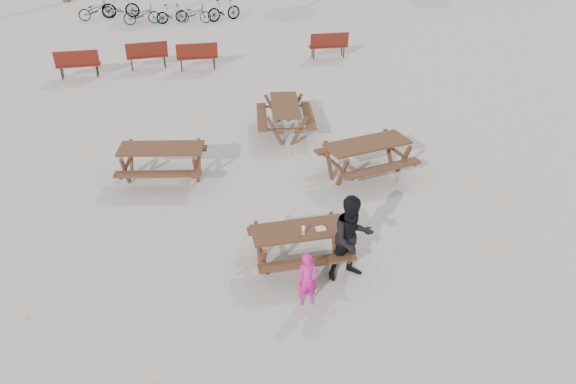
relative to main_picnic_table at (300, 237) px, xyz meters
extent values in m
plane|color=gray|center=(0.00, 0.00, -0.59)|extent=(80.00, 80.00, 0.00)
cube|color=#382114|center=(0.00, 0.00, 0.16)|extent=(1.80, 0.70, 0.05)
cube|color=#382114|center=(0.00, -0.60, -0.14)|extent=(1.80, 0.25, 0.05)
cube|color=#382114|center=(0.00, 0.60, -0.14)|extent=(1.80, 0.25, 0.05)
cylinder|color=#382114|center=(-0.75, -0.30, -0.22)|extent=(0.08, 0.08, 0.73)
cylinder|color=#382114|center=(-0.75, 0.30, -0.22)|extent=(0.08, 0.08, 0.73)
cylinder|color=#382114|center=(0.75, -0.30, -0.22)|extent=(0.08, 0.08, 0.73)
cylinder|color=#382114|center=(0.75, 0.30, -0.22)|extent=(0.08, 0.08, 0.73)
cube|color=white|center=(0.37, -0.10, 0.21)|extent=(0.18, 0.11, 0.03)
ellipsoid|color=tan|center=(0.37, -0.10, 0.25)|extent=(0.14, 0.06, 0.05)
cylinder|color=silver|center=(0.03, -0.16, 0.26)|extent=(0.06, 0.06, 0.15)
cylinder|color=#E0610B|center=(0.03, -0.16, 0.25)|extent=(0.07, 0.07, 0.05)
cylinder|color=white|center=(0.03, -0.16, 0.35)|extent=(0.03, 0.03, 0.02)
imported|color=#BC1774|center=(-0.14, -1.15, -0.07)|extent=(0.38, 0.25, 1.03)
imported|color=black|center=(0.82, -0.59, 0.26)|extent=(0.91, 0.76, 1.69)
imported|color=black|center=(-5.09, 20.92, -0.14)|extent=(1.80, 1.13, 0.89)
imported|color=black|center=(-3.92, 21.00, -0.04)|extent=(1.88, 0.72, 1.10)
imported|color=black|center=(-2.91, 19.48, -0.14)|extent=(1.76, 0.73, 0.90)
imported|color=black|center=(-1.53, 19.39, -0.14)|extent=(1.54, 0.72, 0.89)
imported|color=black|center=(-0.48, 19.24, -0.16)|extent=(1.71, 0.99, 0.85)
imported|color=black|center=(0.96, 19.34, -0.07)|extent=(1.78, 1.03, 1.03)
camera|label=1|loc=(-2.11, -8.36, 6.07)|focal=35.00mm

